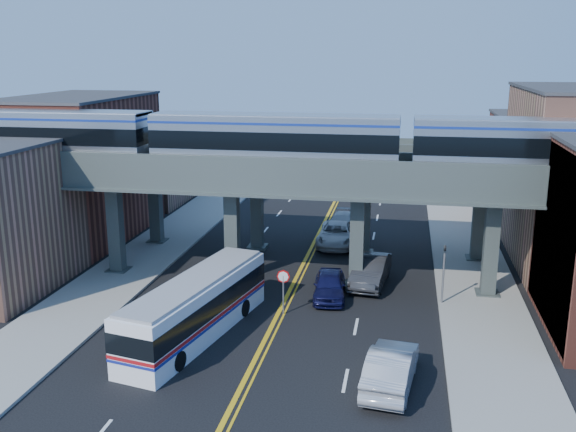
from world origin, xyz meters
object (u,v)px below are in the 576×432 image
traffic_signal (444,268)px  car_lane_d (342,223)px  transit_train (274,139)px  car_lane_b (371,271)px  car_lane_c (337,234)px  stop_sign (283,285)px  transit_bus (196,308)px  car_lane_a (330,285)px  car_parked_curb (391,367)px

traffic_signal → car_lane_d: size_ratio=0.79×
transit_train → car_lane_b: bearing=7.2°
car_lane_c → car_lane_d: car_lane_c is taller
stop_sign → transit_bus: bearing=-137.6°
traffic_signal → transit_train: bearing=169.1°
car_lane_a → transit_bus: bearing=-138.3°
traffic_signal → car_lane_a: traffic_signal is taller
transit_bus → car_lane_d: transit_bus is taller
car_lane_b → car_lane_c: car_lane_b is taller
transit_train → transit_bus: bearing=-105.8°
transit_bus → stop_sign: bearing=-35.7°
transit_bus → car_lane_a: size_ratio=2.53×
transit_bus → car_lane_d: (5.43, 21.42, -0.77)m
car_lane_b → car_lane_d: size_ratio=1.07×
traffic_signal → car_lane_c: traffic_signal is taller
traffic_signal → car_lane_b: 5.33m
transit_train → traffic_signal: size_ratio=11.43×
car_lane_b → car_parked_curb: size_ratio=1.02×
traffic_signal → transit_bus: bearing=-152.8°
stop_sign → car_parked_curb: bearing=-48.9°
stop_sign → car_parked_curb: size_ratio=0.48×
car_lane_a → car_lane_d: size_ratio=0.90×
traffic_signal → car_lane_a: bearing=-179.7°
stop_sign → car_parked_curb: (6.20, -7.11, -0.86)m
stop_sign → car_lane_b: (4.56, 5.76, -0.84)m
transit_bus → car_lane_d: 22.11m
transit_train → car_lane_a: transit_train is taller
car_lane_a → car_lane_c: 11.13m
transit_bus → car_lane_b: bearing=-30.4°
stop_sign → car_parked_curb: stop_sign is taller
car_lane_a → car_parked_curb: car_parked_curb is taller
car_lane_d → transit_bus: bearing=-99.9°
car_lane_a → car_lane_b: 3.61m
car_lane_a → car_parked_curb: size_ratio=0.86×
traffic_signal → car_lane_b: bearing=147.5°
transit_bus → car_lane_b: (8.49, 9.35, -0.61)m
car_lane_d → car_parked_curb: size_ratio=0.95×
transit_train → car_parked_curb: size_ratio=8.57×
transit_train → car_lane_d: 15.68m
traffic_signal → car_lane_b: traffic_signal is taller
traffic_signal → car_lane_c: (-7.40, 11.07, -1.47)m
transit_train → stop_sign: bearing=-73.3°
traffic_signal → stop_sign: bearing=-161.4°
car_lane_a → car_lane_c: car_lane_c is taller
car_lane_c → car_lane_d: size_ratio=1.15×
transit_train → car_lane_c: (3.00, 9.07, -8.42)m
car_lane_b → stop_sign: bearing=-122.1°
transit_bus → car_lane_a: 9.05m
car_lane_b → car_lane_c: (-3.06, 8.31, -0.08)m
transit_train → car_parked_curb: (7.70, -12.11, -8.35)m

